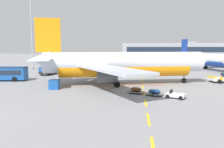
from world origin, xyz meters
name	(u,v)px	position (x,y,z in m)	size (l,w,h in m)	color
apron_paint_markings	(141,75)	(18.00, 36.81, 0.00)	(8.00, 95.01, 0.01)	yellow
airliner_foreground	(122,64)	(14.11, 21.72, 3.95)	(34.44, 33.57, 12.20)	silver
airliner_mid_left	(203,59)	(38.49, 55.67, 3.30)	(27.26, 28.36, 10.19)	silver
ground_power_truck	(52,68)	(-5.28, 36.10, 1.65)	(4.50, 7.40, 3.14)	black
baggage_train	(155,92)	(19.49, 12.28, 0.52)	(8.35, 5.14, 1.14)	silver
ground_crew_worker	(221,79)	(33.03, 24.03, 0.94)	(0.44, 0.64, 1.66)	#232328
uld_cargo_container	(54,84)	(3.02, 15.81, 0.80)	(1.75, 1.71, 1.60)	#194C9E
apron_light_mast_near	(31,17)	(-16.49, 48.58, 16.69)	(1.80, 1.80, 27.12)	slate
terminal_satellite	(175,50)	(46.74, 156.42, 5.30)	(80.55, 18.88, 12.16)	gray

